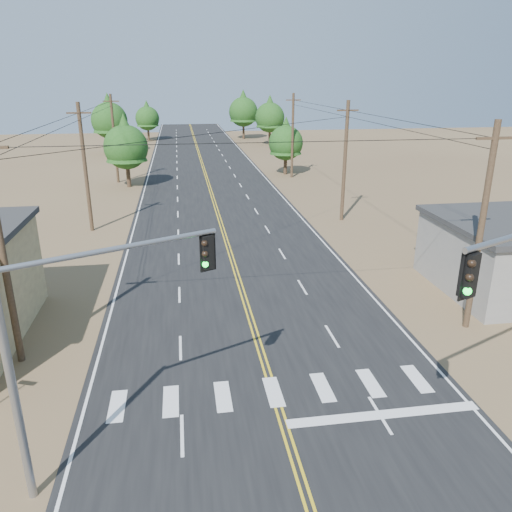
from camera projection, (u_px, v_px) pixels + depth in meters
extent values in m
cube|color=black|center=(223.00, 232.00, 40.12)|extent=(15.00, 200.00, 0.02)
cylinder|color=#4C3826|center=(2.00, 253.00, 20.20)|extent=(0.30, 0.30, 10.00)
cylinder|color=#4C3826|center=(85.00, 169.00, 38.81)|extent=(0.30, 0.30, 10.00)
cube|color=#4C3826|center=(79.00, 113.00, 37.39)|extent=(1.80, 0.12, 0.12)
cylinder|color=#4C3826|center=(114.00, 139.00, 57.42)|extent=(0.30, 0.30, 10.00)
cube|color=#4C3826|center=(111.00, 101.00, 56.01)|extent=(1.80, 0.12, 0.12)
cylinder|color=#4C3826|center=(481.00, 230.00, 23.18)|extent=(0.30, 0.30, 10.00)
cube|color=#4C3826|center=(495.00, 138.00, 21.77)|extent=(1.80, 0.12, 0.12)
cylinder|color=#4C3826|center=(345.00, 162.00, 41.79)|extent=(0.30, 0.30, 10.00)
cube|color=#4C3826|center=(348.00, 110.00, 40.38)|extent=(1.80, 0.12, 0.12)
cylinder|color=#4C3826|center=(293.00, 136.00, 60.41)|extent=(0.30, 0.30, 10.00)
cube|color=#4C3826|center=(293.00, 100.00, 58.99)|extent=(1.80, 0.12, 0.12)
cylinder|color=gray|center=(14.00, 395.00, 13.60)|extent=(0.24, 0.24, 7.05)
cylinder|color=gray|center=(116.00, 249.00, 14.04)|extent=(5.85, 2.83, 0.16)
cube|color=black|center=(207.00, 252.00, 15.76)|extent=(0.45, 0.42, 1.11)
sphere|color=black|center=(205.00, 243.00, 15.48)|extent=(0.20, 0.20, 0.20)
sphere|color=black|center=(205.00, 254.00, 15.60)|extent=(0.20, 0.20, 0.20)
sphere|color=#0CE533|center=(205.00, 264.00, 15.72)|extent=(0.20, 0.20, 0.20)
cube|color=black|center=(469.00, 275.00, 12.70)|extent=(0.48, 0.45, 1.19)
sphere|color=black|center=(472.00, 263.00, 12.40)|extent=(0.22, 0.22, 0.22)
sphere|color=black|center=(470.00, 277.00, 12.53)|extent=(0.22, 0.22, 0.22)
sphere|color=#0CE533|center=(467.00, 291.00, 12.65)|extent=(0.22, 0.22, 0.22)
cylinder|color=#3F2D1E|center=(128.00, 174.00, 56.16)|extent=(0.45, 0.45, 2.91)
cone|color=#1D4C15|center=(125.00, 137.00, 54.79)|extent=(4.53, 4.53, 5.17)
sphere|color=#1D4C15|center=(126.00, 147.00, 55.15)|extent=(4.85, 4.85, 4.85)
cylinder|color=#3F2D1E|center=(112.00, 143.00, 81.05)|extent=(0.48, 0.48, 3.43)
cone|color=#1D4C15|center=(109.00, 112.00, 79.45)|extent=(5.33, 5.33, 6.09)
sphere|color=#1D4C15|center=(109.00, 120.00, 79.86)|extent=(5.71, 5.71, 5.71)
cylinder|color=#3F2D1E|center=(148.00, 133.00, 98.28)|extent=(0.41, 0.41, 2.75)
cone|color=#1D4C15|center=(147.00, 113.00, 97.00)|extent=(4.28, 4.28, 4.89)
sphere|color=#1D4C15|center=(147.00, 118.00, 97.33)|extent=(4.59, 4.59, 4.59)
cylinder|color=#3F2D1E|center=(285.00, 164.00, 63.60)|extent=(0.44, 0.44, 2.59)
cone|color=#1D4C15|center=(286.00, 135.00, 62.39)|extent=(4.02, 4.02, 4.60)
sphere|color=#1D4C15|center=(286.00, 143.00, 62.71)|extent=(4.31, 4.31, 4.31)
cylinder|color=#3F2D1E|center=(270.00, 136.00, 91.66)|extent=(0.45, 0.45, 3.19)
cone|color=#1D4C15|center=(270.00, 111.00, 90.17)|extent=(4.97, 4.97, 5.67)
sphere|color=#1D4C15|center=(270.00, 118.00, 90.56)|extent=(5.32, 5.32, 5.32)
cylinder|color=#3F2D1E|center=(244.00, 130.00, 100.64)|extent=(0.44, 0.44, 3.44)
cone|color=#1D4C15|center=(243.00, 105.00, 99.03)|extent=(5.36, 5.36, 6.12)
sphere|color=#1D4C15|center=(243.00, 112.00, 99.45)|extent=(5.74, 5.74, 5.74)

